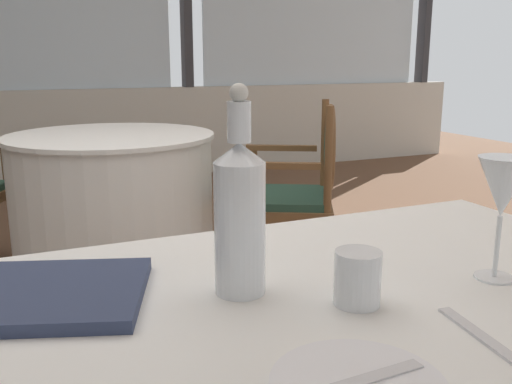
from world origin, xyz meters
TOP-DOWN VIEW (x-y plane):
  - ground_plane at (0.00, 0.00)m, footprint 12.03×12.03m
  - window_wall_far at (0.00, 3.48)m, footprint 9.03×0.14m
  - butter_knife at (0.11, -1.42)m, footprint 0.17×0.03m
  - dinner_fork at (0.32, -1.40)m, footprint 0.05×0.20m
  - water_bottle at (0.09, -1.11)m, footprint 0.08×0.08m
  - wine_glass at (0.50, -1.23)m, footprint 0.09×0.09m
  - water_tumbler at (0.23, -1.22)m, footprint 0.07×0.07m
  - menu_book at (-0.20, -1.02)m, footprint 0.37×0.33m
  - background_table_1 at (0.23, 0.89)m, footprint 1.00×1.00m
  - dining_chair_1_0 at (1.05, 0.46)m, footprint 0.62×0.65m

SIDE VIEW (x-z plane):
  - ground_plane at x=0.00m, z-range 0.00..0.00m
  - background_table_1 at x=0.23m, z-range 0.00..0.76m
  - dining_chair_1_0 at x=1.05m, z-range 0.08..0.99m
  - dinner_fork at x=0.32m, z-range 0.76..0.77m
  - menu_book at x=-0.20m, z-range 0.76..0.78m
  - butter_knife at x=0.11m, z-range 0.77..0.77m
  - water_tumbler at x=0.23m, z-range 0.76..0.84m
  - water_bottle at x=0.09m, z-range 0.73..1.05m
  - wine_glass at x=0.50m, z-range 0.81..1.01m
  - window_wall_far at x=0.00m, z-range -0.30..2.68m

